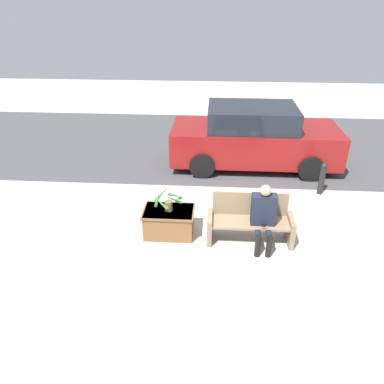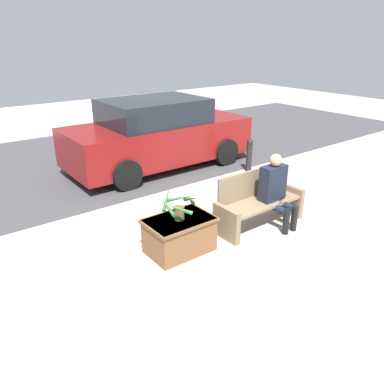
{
  "view_description": "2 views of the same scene",
  "coord_description": "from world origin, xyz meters",
  "px_view_note": "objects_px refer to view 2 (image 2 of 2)",
  "views": [
    {
      "loc": [
        -0.52,
        -5.55,
        4.15
      ],
      "look_at": [
        -0.95,
        0.8,
        0.77
      ],
      "focal_mm": 35.0,
      "sensor_mm": 36.0,
      "label": 1
    },
    {
      "loc": [
        -4.11,
        -3.41,
        2.93
      ],
      "look_at": [
        -0.95,
        0.76,
        0.74
      ],
      "focal_mm": 35.0,
      "sensor_mm": 36.0,
      "label": 2
    }
  ],
  "objects_px": {
    "person_seated": "(276,188)",
    "potted_plant": "(179,205)",
    "planter_box": "(179,234)",
    "bollard_post": "(249,155)",
    "parked_car": "(158,134)",
    "bench": "(258,202)"
  },
  "relations": [
    {
      "from": "planter_box",
      "to": "potted_plant",
      "type": "height_order",
      "value": "potted_plant"
    },
    {
      "from": "person_seated",
      "to": "potted_plant",
      "type": "xyz_separation_m",
      "value": [
        -1.75,
        0.25,
        0.08
      ]
    },
    {
      "from": "bench",
      "to": "potted_plant",
      "type": "bearing_deg",
      "value": 177.31
    },
    {
      "from": "planter_box",
      "to": "parked_car",
      "type": "bearing_deg",
      "value": 62.01
    },
    {
      "from": "potted_plant",
      "to": "bollard_post",
      "type": "relative_size",
      "value": 0.8
    },
    {
      "from": "parked_car",
      "to": "bollard_post",
      "type": "bearing_deg",
      "value": -47.1
    },
    {
      "from": "planter_box",
      "to": "parked_car",
      "type": "xyz_separation_m",
      "value": [
        1.85,
        3.48,
        0.51
      ]
    },
    {
      "from": "person_seated",
      "to": "parked_car",
      "type": "relative_size",
      "value": 0.28
    },
    {
      "from": "potted_plant",
      "to": "parked_car",
      "type": "distance_m",
      "value": 3.94
    },
    {
      "from": "person_seated",
      "to": "bollard_post",
      "type": "height_order",
      "value": "person_seated"
    },
    {
      "from": "bench",
      "to": "parked_car",
      "type": "relative_size",
      "value": 0.36
    },
    {
      "from": "potted_plant",
      "to": "person_seated",
      "type": "bearing_deg",
      "value": -8.13
    },
    {
      "from": "planter_box",
      "to": "person_seated",
      "type": "bearing_deg",
      "value": -8.2
    },
    {
      "from": "bollard_post",
      "to": "planter_box",
      "type": "bearing_deg",
      "value": -150.26
    },
    {
      "from": "parked_car",
      "to": "person_seated",
      "type": "bearing_deg",
      "value": -91.58
    },
    {
      "from": "bench",
      "to": "potted_plant",
      "type": "xyz_separation_m",
      "value": [
        -1.54,
        0.07,
        0.34
      ]
    },
    {
      "from": "bench",
      "to": "parked_car",
      "type": "bearing_deg",
      "value": 84.92
    },
    {
      "from": "planter_box",
      "to": "potted_plant",
      "type": "relative_size",
      "value": 1.56
    },
    {
      "from": "person_seated",
      "to": "planter_box",
      "type": "distance_m",
      "value": 1.8
    },
    {
      "from": "planter_box",
      "to": "bollard_post",
      "type": "distance_m",
      "value": 3.83
    },
    {
      "from": "potted_plant",
      "to": "parked_car",
      "type": "bearing_deg",
      "value": 62.0
    },
    {
      "from": "bench",
      "to": "person_seated",
      "type": "height_order",
      "value": "person_seated"
    }
  ]
}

